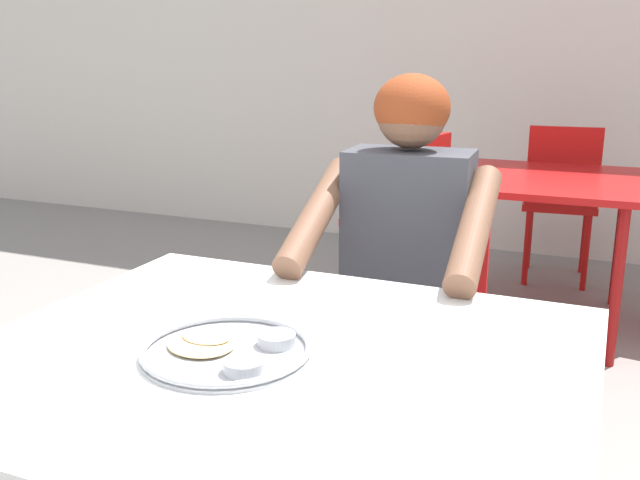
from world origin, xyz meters
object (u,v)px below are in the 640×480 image
at_px(table_background_red, 545,194).
at_px(chair_red_far, 561,194).
at_px(chair_foreground, 416,310).
at_px(diner_foreground, 400,259).
at_px(thali_tray, 228,349).
at_px(table_foreground, 275,386).
at_px(chair_red_left, 409,208).

bearing_deg(table_background_red, chair_red_far, 87.69).
relative_size(chair_foreground, diner_foreground, 0.71).
xyz_separation_m(chair_foreground, table_background_red, (0.23, 1.36, 0.13)).
bearing_deg(chair_red_far, chair_foreground, -97.35).
bearing_deg(thali_tray, chair_foreground, 84.56).
distance_m(table_foreground, chair_red_far, 2.94).
height_order(thali_tray, diner_foreground, diner_foreground).
xyz_separation_m(chair_foreground, chair_red_left, (-0.41, 1.35, 0.01)).
bearing_deg(chair_red_far, table_background_red, -92.31).
xyz_separation_m(diner_foreground, chair_red_left, (-0.42, 1.57, -0.21)).
distance_m(thali_tray, chair_foreground, 1.00).
distance_m(table_foreground, table_background_red, 2.29).
xyz_separation_m(table_foreground, diner_foreground, (0.03, 0.70, 0.06)).
xyz_separation_m(table_background_red, chair_red_far, (0.03, 0.64, -0.11)).
relative_size(chair_red_left, chair_red_far, 0.98).
bearing_deg(table_foreground, chair_red_left, 99.74).
relative_size(table_foreground, chair_red_left, 1.28).
relative_size(chair_foreground, chair_red_far, 0.97).
bearing_deg(table_background_red, table_foreground, -96.30).
distance_m(table_foreground, chair_foreground, 0.93).
xyz_separation_m(table_foreground, chair_foreground, (0.02, 0.92, -0.17)).
relative_size(thali_tray, chair_foreground, 0.36).
distance_m(table_foreground, diner_foreground, 0.70).
xyz_separation_m(table_foreground, chair_red_left, (-0.39, 2.27, -0.15)).
distance_m(chair_foreground, diner_foreground, 0.32).
bearing_deg(chair_foreground, table_foreground, -91.18).
bearing_deg(table_foreground, chair_red_far, 84.58).
bearing_deg(chair_foreground, thali_tray, -95.44).
relative_size(thali_tray, chair_red_far, 0.35).
distance_m(table_foreground, chair_red_left, 2.31).
distance_m(thali_tray, chair_red_far, 3.00).
xyz_separation_m(thali_tray, chair_foreground, (0.09, 0.96, -0.25)).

